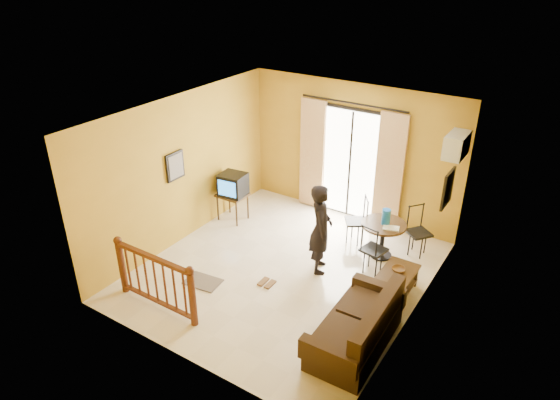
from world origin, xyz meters
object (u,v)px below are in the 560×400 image
Objects in this scene: television at (233,184)px; coffee_table at (395,281)px; standing_person at (321,229)px; dining_table at (383,231)px; sofa at (359,329)px.

television reaches higher than coffee_table.
dining_table is at bearing -66.32° from standing_person.
sofa is (0.00, -1.40, 0.04)m from coffee_table.
standing_person is at bearing -20.42° from television.
television reaches higher than dining_table.
television is 2.41m from standing_person.
television is 0.68× the size of dining_table.
sofa is at bearing -34.10° from television.
standing_person reaches higher than dining_table.
coffee_table is (0.63, -0.97, -0.26)m from dining_table.
sofa is 2.02m from standing_person.
television is 3.12m from dining_table.
sofa is at bearing -89.80° from coffee_table.
standing_person reaches higher than sofa.
standing_person is at bearing -127.40° from dining_table.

